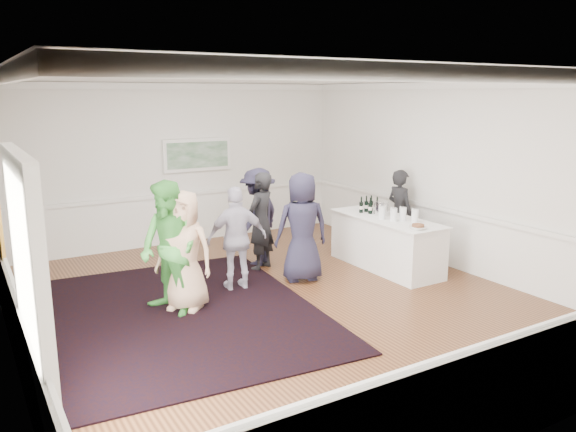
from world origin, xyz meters
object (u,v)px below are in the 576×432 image
guest_dark_a (258,217)px  guest_navy (302,227)px  bartender (400,213)px  guest_dark_b (261,221)px  guest_lilac (237,239)px  nut_bowl (418,227)px  guest_green (169,249)px  guest_tan (184,251)px  ice_bucket (381,209)px  serving_table (386,243)px

guest_dark_a → guest_navy: guest_navy is taller
bartender → guest_dark_b: guest_dark_b is taller
bartender → guest_dark_a: (-2.55, 0.85, 0.05)m
guest_lilac → guest_dark_b: (0.80, 0.72, 0.04)m
nut_bowl → guest_green: bearing=168.0°
guest_tan → guest_green: size_ratio=0.91×
guest_green → nut_bowl: size_ratio=7.18×
guest_green → guest_navy: bearing=77.4°
guest_dark_b → ice_bucket: 2.13m
guest_tan → guest_dark_b: size_ratio=1.00×
guest_lilac → guest_navy: 1.10m
guest_green → ice_bucket: (3.97, 0.30, 0.08)m
serving_table → nut_bowl: bearing=-98.6°
serving_table → guest_lilac: 2.74m
guest_green → ice_bucket: guest_green is taller
guest_lilac → guest_dark_a: 1.35m
guest_dark_b → nut_bowl: size_ratio=6.54×
bartender → guest_lilac: bearing=91.3°
guest_green → ice_bucket: bearing=74.7°
guest_navy → nut_bowl: guest_navy is taller
guest_dark_b → guest_navy: (0.29, -0.87, 0.04)m
serving_table → guest_dark_b: (-1.90, 1.07, 0.39)m
guest_tan → serving_table: bearing=46.3°
guest_green → guest_dark_b: bearing=100.0°
guest_dark_b → nut_bowl: 2.64m
guest_navy → ice_bucket: 1.66m
serving_table → guest_dark_a: guest_dark_a is taller
guest_navy → guest_dark_b: bearing=-56.9°
guest_lilac → ice_bucket: guest_lilac is taller
guest_dark_b → guest_lilac: bearing=12.8°
bartender → guest_green: size_ratio=0.87×
bartender → guest_dark_a: 2.68m
serving_table → guest_green: size_ratio=1.19×
guest_dark_b → guest_navy: guest_navy is taller
guest_tan → ice_bucket: (3.73, 0.24, 0.16)m
guest_tan → guest_green: (-0.24, -0.06, 0.08)m
guest_dark_a → ice_bucket: (1.85, -1.13, 0.15)m
bartender → guest_tan: guest_tan is taller
guest_tan → nut_bowl: size_ratio=6.57×
guest_tan → guest_dark_a: (1.89, 1.38, 0.01)m
guest_green → guest_dark_b: guest_green is taller
guest_lilac → guest_dark_b: size_ratio=0.96×
guest_lilac → guest_dark_a: bearing=-123.5°
guest_dark_b → nut_bowl: (1.76, -1.96, 0.09)m
bartender → ice_bucket: size_ratio=6.25×
nut_bowl → guest_dark_b: bearing=131.9°
bartender → serving_table: bearing=122.6°
ice_bucket → bartender: bearing=22.2°
guest_green → guest_dark_a: bearing=104.4°
bartender → guest_dark_b: bearing=76.6°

